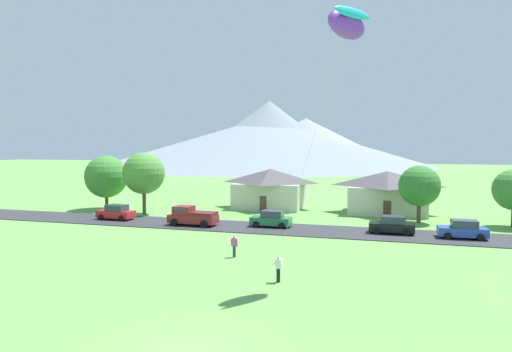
{
  "coord_description": "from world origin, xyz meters",
  "views": [
    {
      "loc": [
        8.05,
        -16.51,
        8.57
      ],
      "look_at": [
        -0.74,
        13.58,
        6.42
      ],
      "focal_mm": 31.83,
      "sensor_mm": 36.0,
      "label": 1
    }
  ],
  "objects_px": {
    "tree_left_of_center": "(106,177)",
    "parked_car_green_mid_east": "(271,219)",
    "house_left_center": "(270,188)",
    "watcher_person": "(234,246)",
    "tree_near_right": "(144,173)",
    "house_leftmost": "(387,191)",
    "tree_right_of_center": "(419,186)",
    "pickup_truck_maroon_west_side": "(192,216)",
    "parked_car_blue_west_end": "(463,230)",
    "parked_car_black_mid_west": "(392,225)",
    "parked_car_red_east_end": "(116,212)",
    "kite_flyer_with_kite": "(346,27)"
  },
  "relations": [
    {
      "from": "tree_near_right",
      "to": "parked_car_black_mid_west",
      "type": "distance_m",
      "value": 29.93
    },
    {
      "from": "tree_left_of_center",
      "to": "tree_right_of_center",
      "type": "distance_m",
      "value": 39.23
    },
    {
      "from": "tree_right_of_center",
      "to": "kite_flyer_with_kite",
      "type": "relative_size",
      "value": 0.37
    },
    {
      "from": "tree_right_of_center",
      "to": "pickup_truck_maroon_west_side",
      "type": "distance_m",
      "value": 24.97
    },
    {
      "from": "tree_right_of_center",
      "to": "parked_car_green_mid_east",
      "type": "distance_m",
      "value": 16.86
    },
    {
      "from": "parked_car_green_mid_east",
      "to": "kite_flyer_with_kite",
      "type": "bearing_deg",
      "value": -61.74
    },
    {
      "from": "parked_car_green_mid_east",
      "to": "kite_flyer_with_kite",
      "type": "relative_size",
      "value": 0.25
    },
    {
      "from": "house_left_center",
      "to": "parked_car_blue_west_end",
      "type": "height_order",
      "value": "house_left_center"
    },
    {
      "from": "house_left_center",
      "to": "tree_right_of_center",
      "type": "bearing_deg",
      "value": -20.99
    },
    {
      "from": "house_leftmost",
      "to": "house_left_center",
      "type": "relative_size",
      "value": 1.04
    },
    {
      "from": "tree_left_of_center",
      "to": "parked_car_red_east_end",
      "type": "height_order",
      "value": "tree_left_of_center"
    },
    {
      "from": "parked_car_green_mid_east",
      "to": "parked_car_red_east_end",
      "type": "xyz_separation_m",
      "value": [
        -18.18,
        -0.46,
        0.0
      ]
    },
    {
      "from": "parked_car_blue_west_end",
      "to": "parked_car_black_mid_west",
      "type": "bearing_deg",
      "value": 174.65
    },
    {
      "from": "tree_right_of_center",
      "to": "pickup_truck_maroon_west_side",
      "type": "relative_size",
      "value": 1.2
    },
    {
      "from": "tree_near_right",
      "to": "house_leftmost",
      "type": "bearing_deg",
      "value": 18.26
    },
    {
      "from": "watcher_person",
      "to": "parked_car_green_mid_east",
      "type": "bearing_deg",
      "value": 91.75
    },
    {
      "from": "house_leftmost",
      "to": "tree_left_of_center",
      "type": "distance_m",
      "value": 36.59
    },
    {
      "from": "parked_car_red_east_end",
      "to": "pickup_truck_maroon_west_side",
      "type": "xyz_separation_m",
      "value": [
        9.86,
        -0.98,
        0.19
      ]
    },
    {
      "from": "parked_car_black_mid_west",
      "to": "parked_car_blue_west_end",
      "type": "bearing_deg",
      "value": -5.35
    },
    {
      "from": "kite_flyer_with_kite",
      "to": "parked_car_black_mid_west",
      "type": "bearing_deg",
      "value": 79.28
    },
    {
      "from": "house_leftmost",
      "to": "house_left_center",
      "type": "height_order",
      "value": "house_left_center"
    },
    {
      "from": "parked_car_blue_west_end",
      "to": "tree_right_of_center",
      "type": "bearing_deg",
      "value": 112.42
    },
    {
      "from": "house_leftmost",
      "to": "watcher_person",
      "type": "relative_size",
      "value": 5.98
    },
    {
      "from": "house_left_center",
      "to": "watcher_person",
      "type": "relative_size",
      "value": 5.75
    },
    {
      "from": "parked_car_green_mid_east",
      "to": "watcher_person",
      "type": "relative_size",
      "value": 2.51
    },
    {
      "from": "parked_car_blue_west_end",
      "to": "parked_car_red_east_end",
      "type": "relative_size",
      "value": 0.99
    },
    {
      "from": "tree_left_of_center",
      "to": "parked_car_blue_west_end",
      "type": "bearing_deg",
      "value": -9.97
    },
    {
      "from": "tree_near_right",
      "to": "parked_car_red_east_end",
      "type": "relative_size",
      "value": 1.79
    },
    {
      "from": "tree_near_right",
      "to": "parked_car_red_east_end",
      "type": "height_order",
      "value": "tree_near_right"
    },
    {
      "from": "house_left_center",
      "to": "parked_car_green_mid_east",
      "type": "distance_m",
      "value": 14.99
    },
    {
      "from": "tree_right_of_center",
      "to": "tree_near_right",
      "type": "relative_size",
      "value": 0.83
    },
    {
      "from": "house_left_center",
      "to": "tree_left_of_center",
      "type": "relative_size",
      "value": 1.35
    },
    {
      "from": "tree_left_of_center",
      "to": "parked_car_green_mid_east",
      "type": "distance_m",
      "value": 25.46
    },
    {
      "from": "tree_left_of_center",
      "to": "tree_right_of_center",
      "type": "xyz_separation_m",
      "value": [
        39.23,
        0.53,
        -0.28
      ]
    },
    {
      "from": "tree_near_right",
      "to": "parked_car_red_east_end",
      "type": "bearing_deg",
      "value": -101.25
    },
    {
      "from": "parked_car_blue_west_end",
      "to": "watcher_person",
      "type": "height_order",
      "value": "parked_car_blue_west_end"
    },
    {
      "from": "house_left_center",
      "to": "tree_right_of_center",
      "type": "relative_size",
      "value": 1.52
    },
    {
      "from": "tree_near_right",
      "to": "parked_car_green_mid_east",
      "type": "distance_m",
      "value": 18.25
    },
    {
      "from": "parked_car_black_mid_west",
      "to": "parked_car_red_east_end",
      "type": "distance_m",
      "value": 30.23
    },
    {
      "from": "tree_near_right",
      "to": "watcher_person",
      "type": "xyz_separation_m",
      "value": [
        17.65,
        -17.15,
        -4.2
      ]
    },
    {
      "from": "house_leftmost",
      "to": "parked_car_blue_west_end",
      "type": "xyz_separation_m",
      "value": [
        6.66,
        -14.5,
        -1.87
      ]
    },
    {
      "from": "house_leftmost",
      "to": "parked_car_black_mid_west",
      "type": "distance_m",
      "value": 14.06
    },
    {
      "from": "tree_left_of_center",
      "to": "tree_right_of_center",
      "type": "height_order",
      "value": "tree_left_of_center"
    },
    {
      "from": "house_left_center",
      "to": "kite_flyer_with_kite",
      "type": "distance_m",
      "value": 35.96
    },
    {
      "from": "kite_flyer_with_kite",
      "to": "watcher_person",
      "type": "bearing_deg",
      "value": 156.76
    },
    {
      "from": "parked_car_red_east_end",
      "to": "parked_car_green_mid_east",
      "type": "bearing_deg",
      "value": 1.46
    },
    {
      "from": "watcher_person",
      "to": "house_left_center",
      "type": "bearing_deg",
      "value": 98.73
    },
    {
      "from": "house_left_center",
      "to": "watcher_person",
      "type": "xyz_separation_m",
      "value": [
        4.2,
        -27.34,
        -1.87
      ]
    },
    {
      "from": "house_leftmost",
      "to": "tree_left_of_center",
      "type": "bearing_deg",
      "value": -168.92
    },
    {
      "from": "tree_near_right",
      "to": "parked_car_green_mid_east",
      "type": "relative_size",
      "value": 1.82
    }
  ]
}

